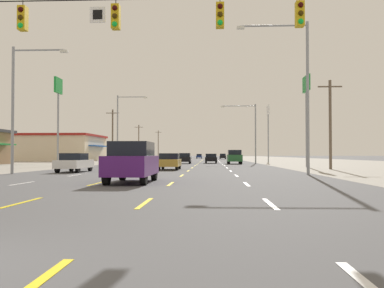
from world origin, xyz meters
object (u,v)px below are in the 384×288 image
Objects in this scene: suv_far_right_far at (234,157)px; hatchback_far_right_distant_a at (223,156)px; streetlight_right_row_1 at (251,128)px; sedan_center_turn_mid at (170,161)px; suv_center_turn_nearest at (132,161)px; streetlight_right_row_0 at (300,85)px; sedan_far_left_midfar at (121,160)px; sedan_far_left_near at (74,162)px; hatchback_center_turn_farther at (185,158)px; sedan_inner_right_farthest at (211,158)px; streetlight_left_row_0 at (19,100)px; streetlight_left_row_1 at (121,124)px; pole_sign_left_row_1 at (58,99)px; pole_sign_right_row_1 at (306,96)px; sedan_center_turn_distant_b at (199,156)px; pole_sign_right_row_2 at (268,118)px.

suv_far_right_far is 56.34m from hatchback_far_right_distant_a.
hatchback_far_right_distant_a is 0.45× the size of streetlight_right_row_1.
streetlight_right_row_1 is at bearing 68.09° from sedan_center_turn_mid.
streetlight_right_row_0 reaches higher than suv_center_turn_nearest.
suv_center_turn_nearest is at bearing -76.47° from sedan_far_left_midfar.
sedan_far_left_midfar is (0.17, 15.69, 0.00)m from sedan_far_left_near.
hatchback_center_turn_farther reaches higher than sedan_inner_right_farthest.
streetlight_left_row_0 is at bearing -128.21° from sedan_far_left_near.
suv_center_turn_nearest is 0.47× the size of streetlight_right_row_0.
streetlight_left_row_0 is (-16.72, -30.87, 4.15)m from suv_far_right_far.
streetlight_left_row_1 is at bearing 112.08° from sedan_center_turn_mid.
pole_sign_left_row_1 is at bearing -136.84° from sedan_inner_right_farthest.
pole_sign_right_row_1 is 0.95× the size of streetlight_right_row_0.
pole_sign_right_row_1 reaches higher than sedan_center_turn_distant_b.
streetlight_right_row_1 is at bearing 29.81° from suv_far_right_far.
hatchback_center_turn_farther is 10.63m from streetlight_right_row_1.
streetlight_right_row_0 is 37.65m from streetlight_left_row_1.
streetlight_right_row_0 reaches higher than hatchback_center_turn_farther.
sedan_center_turn_mid is at bearing -107.50° from suv_far_right_far.
sedan_center_turn_mid is at bearing 36.03° from sedan_far_left_near.
streetlight_left_row_1 reaches higher than sedan_far_left_midfar.
sedan_far_left_midfar is 0.51× the size of streetlight_left_row_0.
sedan_center_turn_mid is at bearing -149.99° from pole_sign_right_row_1.
streetlight_right_row_0 reaches higher than hatchback_far_right_distant_a.
sedan_center_turn_mid is at bearing -97.95° from sedan_inner_right_farthest.
suv_center_turn_nearest is 13.70m from streetlight_right_row_0.
pole_sign_left_row_1 is 1.01× the size of streetlight_left_row_1.
streetlight_left_row_0 is at bearing -110.86° from sedan_inner_right_farthest.
sedan_center_turn_distant_b is at bearing 111.11° from hatchback_far_right_distant_a.
sedan_far_left_midfar is at bearing 122.26° from sedan_center_turn_mid.
sedan_inner_right_farthest is 37.91m from streetlight_left_row_0.
sedan_center_turn_distant_b is 0.43× the size of streetlight_right_row_0.
sedan_far_left_near and sedan_center_turn_distant_b have the same top height.
streetlight_right_row_1 is (9.59, -73.22, 4.45)m from sedan_center_turn_distant_b.
streetlight_right_row_0 is at bearing -73.15° from hatchback_center_turn_farther.
sedan_far_left_near is at bearing -103.25° from hatchback_center_turn_farther.
hatchback_far_right_distant_a is (0.00, 56.34, -0.24)m from suv_far_right_far.
sedan_center_turn_distant_b is at bearing 102.88° from pole_sign_right_row_2.
suv_far_right_far is 35.35m from streetlight_left_row_0.
suv_far_right_far is 17.05m from pole_sign_right_row_2.
hatchback_center_turn_farther is 55.31m from hatchback_far_right_distant_a.
hatchback_center_turn_farther is at bearing 168.14° from suv_far_right_far.
pole_sign_left_row_1 is (-13.88, -86.88, 6.96)m from sedan_center_turn_distant_b.
hatchback_far_right_distant_a is at bearing 86.35° from sedan_inner_right_farthest.
streetlight_right_row_0 reaches higher than sedan_center_turn_mid.
streetlight_right_row_0 is (9.80, -32.37, 5.26)m from hatchback_center_turn_farther.
pole_sign_left_row_1 is at bearing 102.77° from streetlight_left_row_0.
suv_far_right_far is 1.26× the size of hatchback_center_turn_farther.
pole_sign_right_row_2 is at bearing 90.26° from pole_sign_right_row_1.
pole_sign_right_row_1 is (20.84, 13.07, 6.90)m from sedan_far_left_near.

